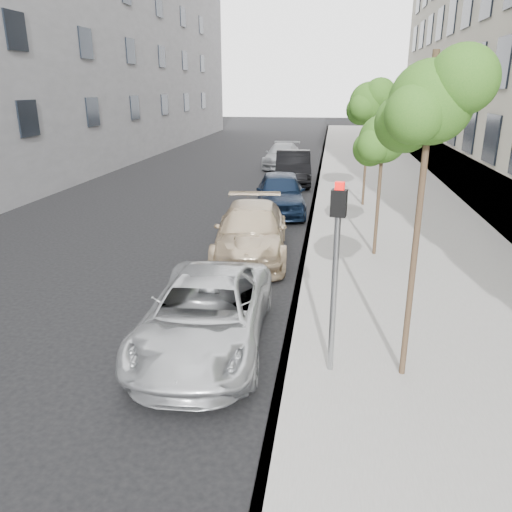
% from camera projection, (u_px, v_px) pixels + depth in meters
% --- Properties ---
extents(ground, '(160.00, 160.00, 0.00)m').
position_uv_depth(ground, '(197.00, 417.00, 7.58)').
color(ground, black).
rests_on(ground, ground).
extents(sidewalk, '(6.40, 72.00, 0.14)m').
position_uv_depth(sidewalk, '(373.00, 171.00, 29.43)').
color(sidewalk, gray).
rests_on(sidewalk, ground).
extents(curb, '(0.15, 72.00, 0.14)m').
position_uv_depth(curb, '(320.00, 170.00, 29.87)').
color(curb, '#9E9B93').
rests_on(curb, ground).
extents(tree_near, '(1.58, 1.38, 5.19)m').
position_uv_depth(tree_near, '(433.00, 103.00, 7.08)').
color(tree_near, '#38281C').
rests_on(tree_near, sidewalk).
extents(tree_mid, '(1.66, 1.46, 4.11)m').
position_uv_depth(tree_mid, '(384.00, 139.00, 13.52)').
color(tree_mid, '#38281C').
rests_on(tree_mid, sidewalk).
extents(tree_far, '(1.86, 1.66, 4.97)m').
position_uv_depth(tree_far, '(370.00, 102.00, 19.36)').
color(tree_far, '#38281C').
rests_on(tree_far, sidewalk).
extents(signal_pole, '(0.27, 0.22, 3.25)m').
position_uv_depth(signal_pole, '(336.00, 258.00, 7.97)').
color(signal_pole, '#939699').
rests_on(signal_pole, sidewalk).
extents(minivan, '(2.48, 4.96, 1.35)m').
position_uv_depth(minivan, '(206.00, 314.00, 9.46)').
color(minivan, silver).
rests_on(minivan, ground).
extents(suv, '(2.59, 5.28, 1.48)m').
position_uv_depth(suv, '(251.00, 231.00, 14.66)').
color(suv, '#C8B18F').
rests_on(suv, ground).
extents(sedan_blue, '(2.43, 4.87, 1.59)m').
position_uv_depth(sedan_blue, '(280.00, 193.00, 19.74)').
color(sedan_blue, black).
rests_on(sedan_blue, ground).
extents(sedan_black, '(2.16, 5.12, 1.64)m').
position_uv_depth(sedan_black, '(293.00, 167.00, 25.75)').
color(sedan_black, black).
rests_on(sedan_black, ground).
extents(sedan_rear, '(2.17, 4.96, 1.42)m').
position_uv_depth(sedan_rear, '(282.00, 155.00, 31.13)').
color(sedan_rear, gray).
rests_on(sedan_rear, ground).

